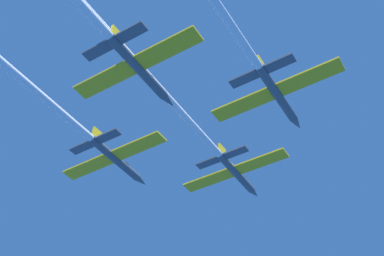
{
  "coord_description": "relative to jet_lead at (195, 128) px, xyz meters",
  "views": [
    {
      "loc": [
        29.44,
        -63.11,
        -51.87
      ],
      "look_at": [
        -0.41,
        -14.83,
        -0.2
      ],
      "focal_mm": 45.23,
      "sensor_mm": 36.0,
      "label": 1
    }
  ],
  "objects": [
    {
      "name": "jet_lead",
      "position": [
        0.0,
        0.0,
        0.0
      ],
      "size": [
        20.24,
        55.0,
        3.35
      ],
      "color": "#4C5660"
    },
    {
      "name": "jet_right_wing",
      "position": [
        14.88,
        -17.38,
        -1.24
      ],
      "size": [
        20.24,
        59.66,
        3.35
      ],
      "color": "#4C5660"
    },
    {
      "name": "jet_left_wing",
      "position": [
        -14.7,
        -16.83,
        -1.57
      ],
      "size": [
        20.24,
        56.45,
        3.35
      ],
      "color": "#4C5660"
    }
  ]
}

